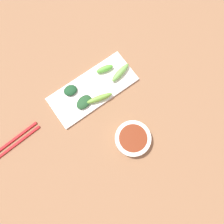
# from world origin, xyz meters

# --- Properties ---
(tabletop) EXTENTS (2.10, 2.10, 0.02)m
(tabletop) POSITION_xyz_m (0.00, 0.00, 0.01)
(tabletop) COLOR brown
(tabletop) RESTS_ON ground
(sauce_bowl) EXTENTS (0.12, 0.12, 0.04)m
(sauce_bowl) POSITION_xyz_m (-0.12, -0.03, 0.04)
(sauce_bowl) COLOR silver
(sauce_bowl) RESTS_ON tabletop
(serving_plate) EXTENTS (0.14, 0.33, 0.01)m
(serving_plate) POSITION_xyz_m (0.11, -0.02, 0.03)
(serving_plate) COLOR white
(serving_plate) RESTS_ON tabletop
(broccoli_stalk_0) EXTENTS (0.04, 0.09, 0.03)m
(broccoli_stalk_0) POSITION_xyz_m (0.10, -0.14, 0.05)
(broccoli_stalk_0) COLOR #6FB350
(broccoli_stalk_0) RESTS_ON serving_plate
(broccoli_stalk_1) EXTENTS (0.04, 0.07, 0.03)m
(broccoli_stalk_1) POSITION_xyz_m (0.15, -0.10, 0.05)
(broccoli_stalk_1) COLOR #5EB53E
(broccoli_stalk_1) RESTS_ON serving_plate
(broccoli_leafy_2) EXTENTS (0.05, 0.06, 0.02)m
(broccoli_leafy_2) POSITION_xyz_m (0.15, 0.05, 0.04)
(broccoli_leafy_2) COLOR #194524
(broccoli_leafy_2) RESTS_ON serving_plate
(broccoli_leafy_3) EXTENTS (0.06, 0.07, 0.02)m
(broccoli_leafy_3) POSITION_xyz_m (0.09, 0.03, 0.04)
(broccoli_leafy_3) COLOR #204926
(broccoli_leafy_3) RESTS_ON serving_plate
(broccoli_stalk_4) EXTENTS (0.04, 0.10, 0.03)m
(broccoli_stalk_4) POSITION_xyz_m (0.06, -0.02, 0.05)
(broccoli_stalk_4) COLOR #73B441
(broccoli_stalk_4) RESTS_ON serving_plate
(chopsticks) EXTENTS (0.04, 0.23, 0.01)m
(chopsticks) POSITION_xyz_m (0.11, 0.33, 0.02)
(chopsticks) COLOR #B41518
(chopsticks) RESTS_ON tabletop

